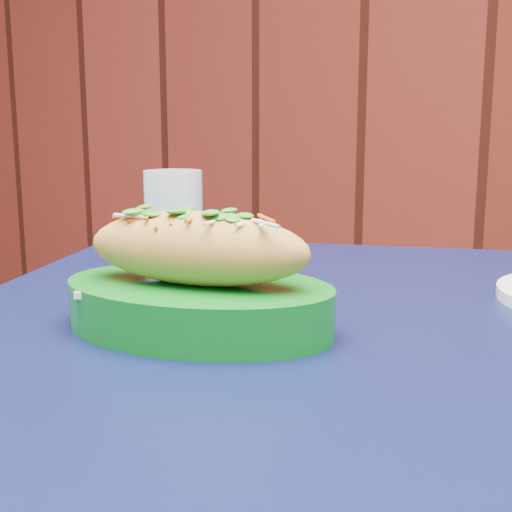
% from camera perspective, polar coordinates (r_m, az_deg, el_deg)
% --- Properties ---
extents(cafe_table, '(1.00, 1.00, 0.75)m').
position_cam_1_polar(cafe_table, '(0.68, 8.26, -12.68)').
color(cafe_table, black).
rests_on(cafe_table, ground).
extents(banh_mi_basket, '(0.26, 0.19, 0.11)m').
position_cam_1_polar(banh_mi_basket, '(0.62, -4.67, -2.06)').
color(banh_mi_basket, '#096917').
rests_on(banh_mi_basket, cafe_table).
extents(water_glass, '(0.07, 0.07, 0.12)m').
position_cam_1_polar(water_glass, '(0.89, -6.60, 3.05)').
color(water_glass, silver).
rests_on(water_glass, cafe_table).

